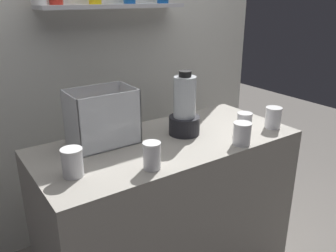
{
  "coord_description": "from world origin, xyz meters",
  "views": [
    {
      "loc": [
        -0.97,
        -1.41,
        1.62
      ],
      "look_at": [
        0.0,
        0.0,
        0.98
      ],
      "focal_mm": 37.53,
      "sensor_mm": 36.0,
      "label": 1
    }
  ],
  "objects_px": {
    "juice_cup_pomegranate_left": "(152,157)",
    "juice_cup_mango_right": "(244,123)",
    "carrot_display_bin": "(103,127)",
    "blender_pitcher": "(185,110)",
    "juice_cup_orange_far_right": "(273,119)",
    "juice_cup_mango_far_left": "(73,164)",
    "juice_cup_orange_middle": "(242,134)"
  },
  "relations": [
    {
      "from": "juice_cup_pomegranate_left",
      "to": "juice_cup_orange_middle",
      "type": "bearing_deg",
      "value": -3.45
    },
    {
      "from": "juice_cup_pomegranate_left",
      "to": "carrot_display_bin",
      "type": "bearing_deg",
      "value": 97.99
    },
    {
      "from": "juice_cup_mango_far_left",
      "to": "juice_cup_orange_far_right",
      "type": "height_order",
      "value": "juice_cup_mango_far_left"
    },
    {
      "from": "blender_pitcher",
      "to": "juice_cup_pomegranate_left",
      "type": "distance_m",
      "value": 0.45
    },
    {
      "from": "juice_cup_mango_far_left",
      "to": "juice_cup_mango_right",
      "type": "distance_m",
      "value": 0.97
    },
    {
      "from": "blender_pitcher",
      "to": "juice_cup_mango_far_left",
      "type": "relative_size",
      "value": 2.82
    },
    {
      "from": "carrot_display_bin",
      "to": "juice_cup_orange_far_right",
      "type": "bearing_deg",
      "value": -21.15
    },
    {
      "from": "juice_cup_orange_middle",
      "to": "juice_cup_orange_far_right",
      "type": "distance_m",
      "value": 0.33
    },
    {
      "from": "blender_pitcher",
      "to": "juice_cup_mango_right",
      "type": "distance_m",
      "value": 0.35
    },
    {
      "from": "juice_cup_mango_right",
      "to": "blender_pitcher",
      "type": "bearing_deg",
      "value": 151.34
    },
    {
      "from": "carrot_display_bin",
      "to": "juice_cup_mango_far_left",
      "type": "distance_m",
      "value": 0.36
    },
    {
      "from": "blender_pitcher",
      "to": "juice_cup_orange_middle",
      "type": "xyz_separation_m",
      "value": [
        0.15,
        -0.28,
        -0.08
      ]
    },
    {
      "from": "carrot_display_bin",
      "to": "juice_cup_orange_middle",
      "type": "distance_m",
      "value": 0.71
    },
    {
      "from": "juice_cup_mango_far_left",
      "to": "juice_cup_orange_middle",
      "type": "bearing_deg",
      "value": -11.27
    },
    {
      "from": "blender_pitcher",
      "to": "juice_cup_orange_far_right",
      "type": "relative_size",
      "value": 2.88
    },
    {
      "from": "blender_pitcher",
      "to": "juice_cup_mango_far_left",
      "type": "distance_m",
      "value": 0.69
    },
    {
      "from": "juice_cup_pomegranate_left",
      "to": "juice_cup_mango_right",
      "type": "distance_m",
      "value": 0.67
    },
    {
      "from": "juice_cup_mango_right",
      "to": "carrot_display_bin",
      "type": "bearing_deg",
      "value": 157.56
    },
    {
      "from": "juice_cup_pomegranate_left",
      "to": "juice_cup_mango_right",
      "type": "bearing_deg",
      "value": 7.69
    },
    {
      "from": "juice_cup_orange_far_right",
      "to": "juice_cup_mango_right",
      "type": "bearing_deg",
      "value": 164.2
    },
    {
      "from": "blender_pitcher",
      "to": "juice_cup_orange_far_right",
      "type": "bearing_deg",
      "value": -24.09
    },
    {
      "from": "blender_pitcher",
      "to": "juice_cup_mango_right",
      "type": "height_order",
      "value": "blender_pitcher"
    },
    {
      "from": "carrot_display_bin",
      "to": "blender_pitcher",
      "type": "height_order",
      "value": "blender_pitcher"
    },
    {
      "from": "juice_cup_orange_middle",
      "to": "juice_cup_mango_far_left",
      "type": "bearing_deg",
      "value": 168.73
    },
    {
      "from": "juice_cup_pomegranate_left",
      "to": "juice_cup_mango_right",
      "type": "relative_size",
      "value": 1.14
    },
    {
      "from": "juice_cup_pomegranate_left",
      "to": "juice_cup_mango_right",
      "type": "xyz_separation_m",
      "value": [
        0.66,
        0.09,
        -0.01
      ]
    },
    {
      "from": "blender_pitcher",
      "to": "juice_cup_orange_middle",
      "type": "relative_size",
      "value": 3.0
    },
    {
      "from": "carrot_display_bin",
      "to": "juice_cup_orange_middle",
      "type": "bearing_deg",
      "value": -35.96
    },
    {
      "from": "juice_cup_mango_right",
      "to": "juice_cup_orange_far_right",
      "type": "xyz_separation_m",
      "value": [
        0.18,
        -0.05,
        0.01
      ]
    },
    {
      "from": "blender_pitcher",
      "to": "juice_cup_mango_far_left",
      "type": "bearing_deg",
      "value": -170.12
    },
    {
      "from": "carrot_display_bin",
      "to": "blender_pitcher",
      "type": "xyz_separation_m",
      "value": [
        0.42,
        -0.13,
        0.05
      ]
    },
    {
      "from": "carrot_display_bin",
      "to": "juice_cup_mango_right",
      "type": "xyz_separation_m",
      "value": [
        0.72,
        -0.3,
        -0.04
      ]
    }
  ]
}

